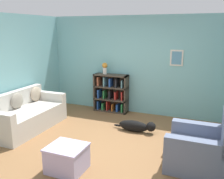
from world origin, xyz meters
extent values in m
plane|color=brown|center=(0.00, 0.00, 0.00)|extent=(14.00, 14.00, 0.00)
cube|color=#7AB7BC|center=(0.00, 2.25, 1.30)|extent=(5.60, 0.10, 2.60)
cube|color=silver|center=(1.00, 2.19, 1.55)|extent=(0.32, 0.02, 0.40)
cube|color=#568EAD|center=(1.00, 2.18, 1.55)|extent=(0.24, 0.01, 0.32)
cube|color=#7AB7BC|center=(-2.55, 0.00, 1.30)|extent=(0.10, 5.00, 2.60)
cube|color=beige|center=(-1.99, 0.11, 0.23)|extent=(0.91, 1.89, 0.46)
cube|color=beige|center=(-2.36, 0.11, 0.65)|extent=(0.16, 1.89, 0.39)
cube|color=beige|center=(-1.99, 0.98, 0.56)|extent=(0.91, 0.16, 0.22)
ellipsoid|color=gray|center=(-2.24, 0.11, 0.64)|extent=(0.14, 0.37, 0.37)
ellipsoid|color=tan|center=(-2.24, 0.77, 0.64)|extent=(0.14, 0.37, 0.37)
cube|color=#42382D|center=(-1.15, 2.02, 0.52)|extent=(0.04, 0.32, 1.05)
cube|color=#42382D|center=(-0.24, 2.02, 0.52)|extent=(0.04, 0.32, 1.05)
cube|color=#42382D|center=(-0.70, 2.17, 0.52)|extent=(0.94, 0.02, 1.05)
cube|color=#42382D|center=(-0.70, 2.02, 0.02)|extent=(0.94, 0.32, 0.04)
cube|color=#42382D|center=(-0.70, 2.02, 0.35)|extent=(0.94, 0.32, 0.04)
cube|color=#42382D|center=(-0.70, 2.02, 0.70)|extent=(0.94, 0.32, 0.04)
cube|color=#42382D|center=(-0.70, 2.02, 1.03)|extent=(0.94, 0.32, 0.04)
cube|color=#234C9E|center=(-1.06, 2.01, 0.14)|extent=(0.03, 0.24, 0.25)
cube|color=#234C9E|center=(-1.04, 2.01, 0.48)|extent=(0.04, 0.24, 0.23)
cube|color=brown|center=(-1.05, 2.01, 0.84)|extent=(0.05, 0.24, 0.24)
cube|color=#287A3D|center=(-0.91, 2.01, 0.12)|extent=(0.04, 0.24, 0.20)
cube|color=#287A3D|center=(-0.87, 2.01, 0.47)|extent=(0.03, 0.24, 0.22)
cube|color=#60939E|center=(-0.86, 2.01, 0.84)|extent=(0.04, 0.24, 0.25)
cube|color=#B22823|center=(-0.78, 2.01, 0.16)|extent=(0.03, 0.24, 0.28)
cube|color=black|center=(-0.70, 2.01, 0.48)|extent=(0.03, 0.24, 0.23)
cube|color=#234C9E|center=(-0.69, 2.01, 0.83)|extent=(0.05, 0.24, 0.22)
cube|color=orange|center=(-0.62, 2.01, 0.12)|extent=(0.03, 0.24, 0.21)
cube|color=#B22823|center=(-0.53, 2.01, 0.48)|extent=(0.04, 0.24, 0.22)
cube|color=black|center=(-0.51, 2.01, 0.83)|extent=(0.04, 0.24, 0.23)
cube|color=#234C9E|center=(-0.48, 2.01, 0.13)|extent=(0.05, 0.24, 0.22)
cube|color=#B22823|center=(-0.34, 2.01, 0.49)|extent=(0.03, 0.24, 0.24)
cube|color=#60939E|center=(-0.35, 2.01, 0.82)|extent=(0.03, 0.24, 0.21)
cube|color=#287A3D|center=(-0.34, 2.01, 0.14)|extent=(0.04, 0.24, 0.24)
cube|color=slate|center=(1.76, -0.12, 0.21)|extent=(1.01, 0.93, 0.42)
cube|color=slate|center=(1.76, -0.50, 0.53)|extent=(1.01, 0.18, 0.22)
cube|color=slate|center=(1.76, 0.25, 0.53)|extent=(1.01, 0.18, 0.22)
cube|color=#ADA3CC|center=(-0.19, -1.05, 0.21)|extent=(0.57, 0.52, 0.42)
cube|color=#BBB0DC|center=(-0.19, -1.05, 0.41)|extent=(0.60, 0.55, 0.03)
ellipsoid|color=black|center=(0.32, 0.90, 0.12)|extent=(0.69, 0.22, 0.25)
sphere|color=black|center=(0.72, 0.90, 0.17)|extent=(0.21, 0.21, 0.21)
ellipsoid|color=black|center=(-0.07, 0.94, 0.06)|extent=(0.20, 0.05, 0.05)
cylinder|color=silver|center=(-0.88, 2.02, 1.13)|extent=(0.11, 0.11, 0.18)
sphere|color=orange|center=(-0.88, 2.02, 1.28)|extent=(0.15, 0.15, 0.15)
camera|label=1|loc=(1.87, -4.15, 2.24)|focal=40.00mm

